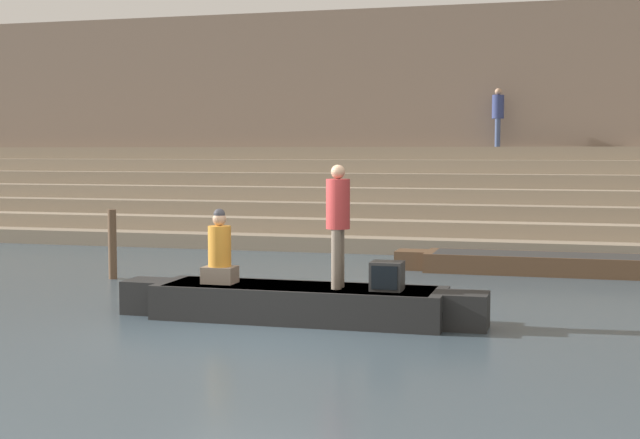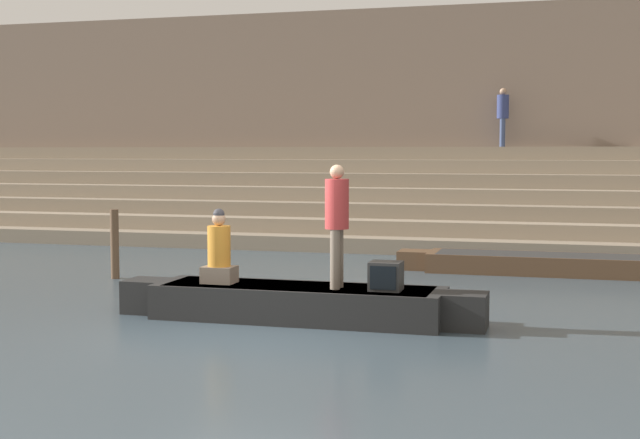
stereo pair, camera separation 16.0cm
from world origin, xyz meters
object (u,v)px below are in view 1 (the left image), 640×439
Objects in this scene: rowboat_main at (299,302)px; mooring_post at (112,244)px; moored_boat_shore at (539,263)px; person_on_steps at (498,113)px; tv_set at (387,276)px; person_standing at (338,217)px; person_rowing at (220,253)px.

rowboat_main is 5.73m from mooring_post.
moored_boat_shore is 3.54× the size of person_on_steps.
mooring_post reaches higher than moored_boat_shore.
tv_set is 0.27× the size of person_on_steps.
person_standing is 1.07× the size of person_on_steps.
person_standing reaches higher than tv_set.
tv_set is at bearing 8.84° from person_standing.
mooring_post reaches higher than rowboat_main.
person_standing is at bearing 47.39° from person_on_steps.
person_on_steps is (6.69, 10.54, 2.92)m from mooring_post.
moored_boat_shore is 8.66m from mooring_post.
moored_boat_shore is (3.33, 6.20, -0.06)m from rowboat_main.
tv_set is 6.60m from moored_boat_shore.
person_standing is at bearing -6.30° from rowboat_main.
moored_boat_shore is 8.34m from person_on_steps.
person_standing reaches higher than person_rowing.
person_rowing is 0.19× the size of moored_boat_shore.
rowboat_main is 1.42m from person_standing.
person_on_steps reaches higher than person_standing.
person_rowing is at bearing 39.89° from person_on_steps.
person_standing reaches higher than rowboat_main.
rowboat_main is at bearing -33.56° from mooring_post.
rowboat_main is 1.42m from tv_set.
rowboat_main is 12.21× the size of tv_set.
tv_set is at bearing 50.42° from person_on_steps.
mooring_post is at bearing 148.20° from person_rowing.
person_standing is (0.61, -0.06, 1.28)m from rowboat_main.
person_rowing is at bearing -171.06° from person_standing.
mooring_post is at bearing 145.83° from rowboat_main.
moored_boat_shore is at bearing 69.78° from tv_set.
person_rowing is 0.67× the size of person_on_steps.
person_standing is 1.59× the size of person_rowing.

